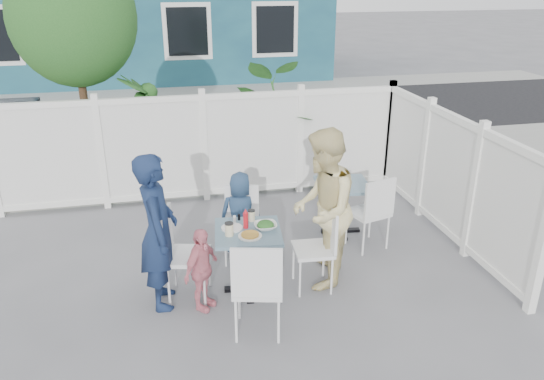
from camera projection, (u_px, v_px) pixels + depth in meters
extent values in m
plane|color=slate|center=(220.00, 283.00, 5.88)|extent=(80.00, 80.00, 0.00)
cube|color=gray|center=(193.00, 168.00, 9.31)|extent=(24.00, 2.60, 0.01)
cube|color=black|center=(181.00, 116.00, 12.65)|extent=(24.00, 5.00, 0.01)
cube|color=gray|center=(174.00, 90.00, 15.45)|extent=(24.00, 1.60, 0.01)
cube|color=black|center=(60.00, 34.00, 14.62)|extent=(1.20, 0.04, 1.40)
cube|color=black|center=(205.00, 31.00, 15.42)|extent=(1.20, 0.04, 1.40)
cube|color=white|center=(204.00, 147.00, 7.75)|extent=(5.80, 0.04, 1.40)
cube|color=white|center=(202.00, 97.00, 7.47)|extent=(5.86, 0.08, 0.08)
cube|color=white|center=(207.00, 195.00, 8.04)|extent=(5.86, 0.08, 0.12)
cube|color=white|center=(448.00, 175.00, 6.70)|extent=(0.04, 3.60, 1.40)
cube|color=white|center=(455.00, 118.00, 6.42)|extent=(0.08, 3.66, 0.08)
cube|color=white|center=(440.00, 229.00, 6.99)|extent=(0.08, 3.66, 0.12)
cylinder|color=#382316|center=(86.00, 113.00, 8.08)|extent=(0.12, 0.12, 2.40)
ellipsoid|color=#20531E|center=(73.00, 17.00, 7.55)|extent=(1.80, 1.62, 1.98)
cube|color=gold|center=(20.00, 142.00, 8.71)|extent=(0.66, 0.47, 1.22)
imported|color=#20531E|center=(148.00, 133.00, 8.20)|extent=(1.01, 1.01, 1.77)
imported|color=#20531E|center=(286.00, 125.00, 8.53)|extent=(1.99, 1.85, 1.82)
cube|color=#405873|center=(248.00, 232.00, 5.49)|extent=(0.75, 0.75, 0.04)
cylinder|color=black|center=(248.00, 262.00, 5.63)|extent=(0.08, 0.08, 0.66)
cube|color=black|center=(249.00, 288.00, 5.75)|extent=(0.54, 0.14, 0.04)
cube|color=black|center=(249.00, 288.00, 5.75)|extent=(0.14, 0.54, 0.04)
cube|color=#405873|center=(343.00, 185.00, 6.78)|extent=(0.73, 0.73, 0.04)
cylinder|color=black|center=(342.00, 209.00, 6.91)|extent=(0.07, 0.07, 0.64)
cube|color=black|center=(340.00, 231.00, 7.03)|extent=(0.52, 0.13, 0.04)
cube|color=black|center=(340.00, 231.00, 7.03)|extent=(0.13, 0.52, 0.04)
cube|color=white|center=(188.00, 256.00, 5.47)|extent=(0.52, 0.54, 0.04)
cube|color=white|center=(167.00, 233.00, 5.37)|extent=(0.13, 0.44, 0.48)
cylinder|color=white|center=(209.00, 267.00, 5.74)|extent=(0.03, 0.03, 0.48)
cylinder|color=white|center=(204.00, 286.00, 5.38)|extent=(0.03, 0.03, 0.48)
cylinder|color=white|center=(176.00, 267.00, 5.75)|extent=(0.03, 0.03, 0.48)
cylinder|color=white|center=(169.00, 286.00, 5.39)|extent=(0.03, 0.03, 0.48)
cube|color=white|center=(313.00, 250.00, 5.65)|extent=(0.43, 0.45, 0.04)
cube|color=white|center=(331.00, 227.00, 5.58)|extent=(0.06, 0.43, 0.45)
cylinder|color=white|center=(300.00, 278.00, 5.55)|extent=(0.02, 0.02, 0.45)
cylinder|color=white|center=(293.00, 261.00, 5.88)|extent=(0.02, 0.02, 0.45)
cylinder|color=white|center=(332.00, 276.00, 5.60)|extent=(0.02, 0.02, 0.45)
cylinder|color=white|center=(324.00, 259.00, 5.93)|extent=(0.02, 0.02, 0.45)
cube|color=white|center=(241.00, 227.00, 6.20)|extent=(0.48, 0.47, 0.04)
cube|color=white|center=(242.00, 202.00, 6.28)|extent=(0.40, 0.12, 0.43)
cylinder|color=white|center=(255.00, 250.00, 6.13)|extent=(0.02, 0.02, 0.43)
cylinder|color=white|center=(226.00, 250.00, 6.14)|extent=(0.02, 0.02, 0.43)
cylinder|color=white|center=(257.00, 237.00, 6.43)|extent=(0.02, 0.02, 0.43)
cylinder|color=white|center=(228.00, 237.00, 6.44)|extent=(0.02, 0.02, 0.43)
cube|color=white|center=(258.00, 287.00, 4.93)|extent=(0.55, 0.53, 0.04)
cube|color=white|center=(257.00, 273.00, 4.63)|extent=(0.45, 0.14, 0.49)
cylinder|color=white|center=(239.00, 297.00, 5.20)|extent=(0.03, 0.03, 0.49)
cylinder|color=white|center=(279.00, 298.00, 5.19)|extent=(0.03, 0.03, 0.49)
cylinder|color=white|center=(236.00, 320.00, 4.85)|extent=(0.03, 0.03, 0.49)
cylinder|color=white|center=(279.00, 321.00, 4.85)|extent=(0.03, 0.03, 0.49)
cube|color=white|center=(368.00, 212.00, 6.50)|extent=(0.53, 0.52, 0.04)
cube|color=white|center=(380.00, 199.00, 6.24)|extent=(0.43, 0.15, 0.46)
cylinder|color=white|center=(346.00, 227.00, 6.65)|extent=(0.02, 0.02, 0.46)
cylinder|color=white|center=(370.00, 221.00, 6.82)|extent=(0.02, 0.02, 0.46)
cylinder|color=white|center=(364.00, 238.00, 6.37)|extent=(0.02, 0.02, 0.46)
cylinder|color=white|center=(388.00, 232.00, 6.53)|extent=(0.02, 0.02, 0.46)
imported|color=#152345|center=(158.00, 232.00, 5.25)|extent=(0.40, 0.60, 1.63)
imported|color=gold|center=(322.00, 209.00, 5.60)|extent=(0.94, 1.04, 1.75)
imported|color=navy|center=(241.00, 214.00, 6.34)|extent=(0.53, 0.38, 1.04)
imported|color=pink|center=(201.00, 270.00, 5.29)|extent=(0.50, 0.54, 0.89)
cylinder|color=white|center=(250.00, 236.00, 5.36)|extent=(0.24, 0.24, 0.02)
cylinder|color=white|center=(232.00, 228.00, 5.53)|extent=(0.23, 0.23, 0.02)
imported|color=white|center=(266.00, 226.00, 5.52)|extent=(0.24, 0.24, 0.06)
cylinder|color=beige|center=(229.00, 230.00, 5.36)|extent=(0.09, 0.09, 0.13)
cylinder|color=beige|center=(252.00, 216.00, 5.69)|extent=(0.07, 0.07, 0.11)
cylinder|color=red|center=(246.00, 220.00, 5.51)|extent=(0.05, 0.05, 0.17)
cylinder|color=white|center=(234.00, 219.00, 5.66)|extent=(0.03, 0.03, 0.08)
cylinder|color=black|center=(239.00, 217.00, 5.71)|extent=(0.03, 0.03, 0.07)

